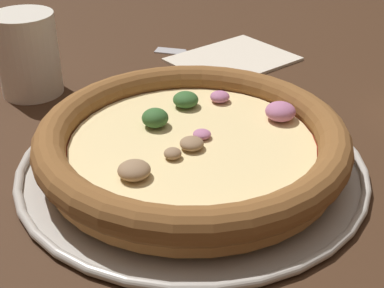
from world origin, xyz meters
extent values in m
plane|color=#3D2616|center=(0.00, 0.00, 0.00)|extent=(3.00, 3.00, 0.00)
cylinder|color=#B7B2A8|center=(0.00, 0.00, 0.00)|extent=(0.34, 0.34, 0.01)
torus|color=#B7B2A8|center=(0.00, 0.00, 0.01)|extent=(0.35, 0.35, 0.01)
cylinder|color=#BC7F42|center=(0.00, 0.00, 0.02)|extent=(0.29, 0.29, 0.02)
torus|color=brown|center=(0.00, 0.00, 0.04)|extent=(0.31, 0.31, 0.03)
cylinder|color=#A32D19|center=(0.00, 0.00, 0.03)|extent=(0.25, 0.25, 0.00)
cylinder|color=beige|center=(0.00, 0.00, 0.03)|extent=(0.24, 0.24, 0.00)
ellipsoid|color=#8E7051|center=(0.03, 0.02, 0.04)|extent=(0.02, 0.02, 0.01)
ellipsoid|color=#B26B93|center=(-0.10, 0.01, 0.04)|extent=(0.04, 0.04, 0.02)
ellipsoid|color=#B26B93|center=(-0.07, -0.06, 0.04)|extent=(0.03, 0.03, 0.01)
ellipsoid|color=#8E7051|center=(0.07, 0.03, 0.04)|extent=(0.04, 0.04, 0.01)
ellipsoid|color=#33602D|center=(0.02, -0.04, 0.04)|extent=(0.04, 0.04, 0.02)
ellipsoid|color=#B26B93|center=(-0.01, 0.00, 0.04)|extent=(0.02, 0.02, 0.01)
ellipsoid|color=#33602D|center=(-0.03, -0.07, 0.04)|extent=(0.04, 0.04, 0.02)
ellipsoid|color=#8E7051|center=(0.01, 0.01, 0.04)|extent=(0.03, 0.03, 0.01)
cylinder|color=silver|center=(0.10, -0.26, 0.05)|extent=(0.08, 0.08, 0.10)
cube|color=beige|center=(-0.19, -0.22, 0.00)|extent=(0.19, 0.16, 0.01)
cube|color=#B7B7BC|center=(-0.19, -0.24, 0.00)|extent=(0.11, 0.10, 0.00)
cube|color=#B7B7BC|center=(-0.12, -0.30, 0.00)|extent=(0.05, 0.05, 0.00)
camera|label=1|loc=(0.22, 0.40, 0.30)|focal=50.00mm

